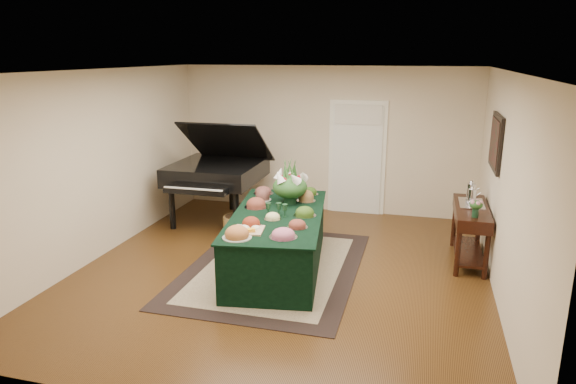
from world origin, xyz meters
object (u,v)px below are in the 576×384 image
(floral_centerpiece, at_px, (290,182))
(mahogany_sideboard, at_px, (471,219))
(buffet_table, at_px, (278,241))
(grand_piano, at_px, (217,171))

(floral_centerpiece, distance_m, mahogany_sideboard, 2.63)
(buffet_table, bearing_deg, grand_piano, 132.69)
(buffet_table, relative_size, mahogany_sideboard, 1.94)
(mahogany_sideboard, bearing_deg, grand_piano, 169.15)
(buffet_table, relative_size, grand_piano, 1.49)
(buffet_table, xyz_separation_m, mahogany_sideboard, (2.58, 0.95, 0.23))
(floral_centerpiece, height_order, grand_piano, grand_piano)
(grand_piano, bearing_deg, floral_centerpiece, -36.35)
(floral_centerpiece, relative_size, mahogany_sideboard, 0.38)
(grand_piano, xyz_separation_m, mahogany_sideboard, (4.20, -0.80, -0.28))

